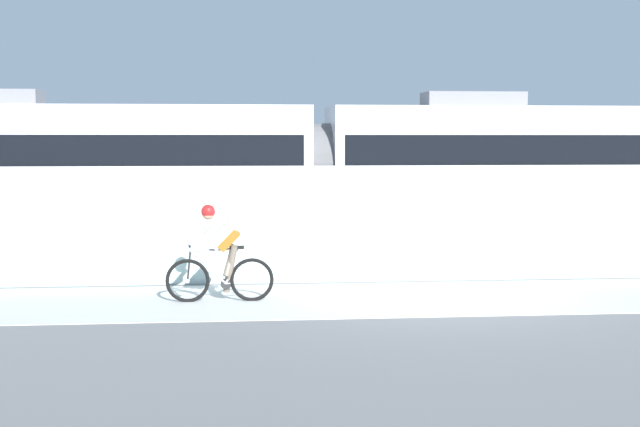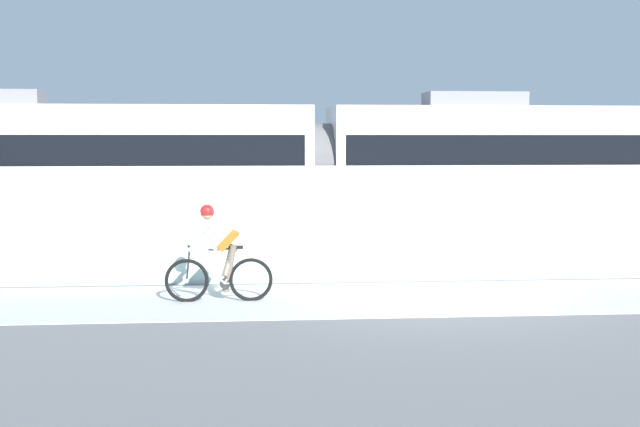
{
  "view_description": "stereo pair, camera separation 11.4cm",
  "coord_description": "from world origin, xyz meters",
  "views": [
    {
      "loc": [
        -3.34,
        -14.51,
        2.67
      ],
      "look_at": [
        -1.71,
        2.35,
        1.25
      ],
      "focal_mm": 49.82,
      "sensor_mm": 36.0,
      "label": 1
    },
    {
      "loc": [
        -3.23,
        -14.52,
        2.67
      ],
      "look_at": [
        -1.71,
        2.35,
        1.25
      ],
      "focal_mm": 49.82,
      "sensor_mm": 36.0,
      "label": 2
    }
  ],
  "objects": [
    {
      "name": "ground_plane",
      "position": [
        0.0,
        0.0,
        0.0
      ],
      "size": [
        200.0,
        200.0,
        0.0
      ],
      "primitive_type": "plane",
      "color": "slate"
    },
    {
      "name": "cyclist_on_bike",
      "position": [
        -3.58,
        0.0,
        0.78
      ],
      "size": [
        1.77,
        0.58,
        1.61
      ],
      "color": "black",
      "rests_on": "ground"
    },
    {
      "name": "concrete_barrier_wall",
      "position": [
        0.0,
        3.65,
        1.06
      ],
      "size": [
        32.0,
        0.36,
        2.12
      ],
      "primitive_type": "cube",
      "color": "silver",
      "rests_on": "ground"
    },
    {
      "name": "tram_rail_near",
      "position": [
        0.0,
        6.13,
        0.0
      ],
      "size": [
        32.0,
        0.08,
        0.01
      ],
      "primitive_type": "cube",
      "color": "#595654",
      "rests_on": "ground"
    },
    {
      "name": "bike_path_deck",
      "position": [
        0.0,
        0.0,
        0.01
      ],
      "size": [
        32.0,
        3.2,
        0.01
      ],
      "primitive_type": "cube",
      "color": "beige",
      "rests_on": "ground"
    },
    {
      "name": "tram_rail_far",
      "position": [
        0.0,
        7.57,
        0.0
      ],
      "size": [
        32.0,
        0.08,
        0.01
      ],
      "primitive_type": "cube",
      "color": "#595654",
      "rests_on": "ground"
    },
    {
      "name": "tram",
      "position": [
        -1.3,
        6.85,
        1.89
      ],
      "size": [
        22.56,
        2.54,
        3.81
      ],
      "color": "silver",
      "rests_on": "ground"
    },
    {
      "name": "glass_parapet",
      "position": [
        0.0,
        1.85,
        0.56
      ],
      "size": [
        32.0,
        0.05,
        1.11
      ],
      "primitive_type": "cube",
      "color": "silver",
      "rests_on": "ground"
    }
  ]
}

